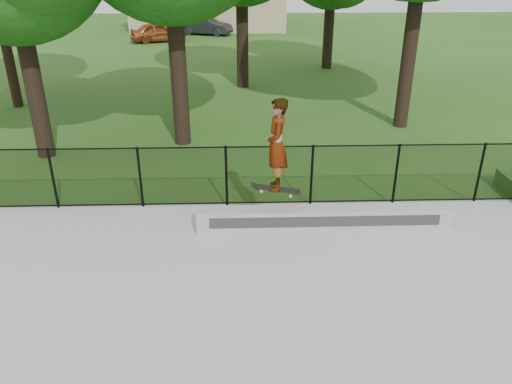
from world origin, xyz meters
TOP-DOWN VIEW (x-y plane):
  - grind_ledge at (2.12, 4.70)m, footprint 5.50×0.40m
  - car_a at (-5.20, 31.20)m, footprint 4.04×2.69m
  - car_b at (-2.11, 34.48)m, footprint 3.79×2.46m
  - car_c at (0.89, 35.95)m, footprint 3.76×1.85m
  - skater_airborne at (1.06, 4.57)m, footprint 0.84×0.70m
  - chainlink_fence at (0.00, 5.90)m, footprint 16.06×0.06m
  - distant_building at (-2.00, 38.00)m, footprint 12.40×6.40m

SIDE VIEW (x-z plane):
  - grind_ledge at x=2.12m, z-range 0.06..0.55m
  - car_c at x=0.89m, z-range 0.00..1.16m
  - car_a at x=-5.20m, z-range 0.00..1.28m
  - car_b at x=-2.11m, z-range 0.00..1.29m
  - chainlink_fence at x=0.00m, z-range 0.06..1.56m
  - skater_airborne at x=1.06m, z-range 1.00..3.05m
  - distant_building at x=-2.00m, z-range 0.01..4.31m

